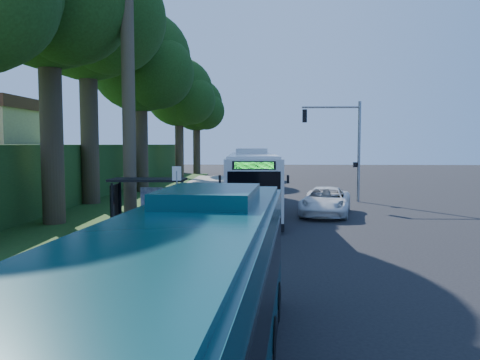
{
  "coord_description": "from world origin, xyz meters",
  "views": [
    {
      "loc": [
        -2.27,
        -22.95,
        4.02
      ],
      "look_at": [
        -3.17,
        1.0,
        2.19
      ],
      "focal_mm": 35.0,
      "sensor_mm": 36.0,
      "label": 1
    }
  ],
  "objects_px": {
    "bus_shelter": "(143,195)",
    "white_bus": "(252,182)",
    "teal_bus": "(188,314)",
    "pickup": "(326,201)"
  },
  "relations": [
    {
      "from": "bus_shelter",
      "to": "white_bus",
      "type": "distance_m",
      "value": 8.31
    },
    {
      "from": "bus_shelter",
      "to": "white_bus",
      "type": "height_order",
      "value": "white_bus"
    },
    {
      "from": "teal_bus",
      "to": "pickup",
      "type": "bearing_deg",
      "value": 81.21
    },
    {
      "from": "white_bus",
      "to": "teal_bus",
      "type": "distance_m",
      "value": 20.47
    },
    {
      "from": "bus_shelter",
      "to": "white_bus",
      "type": "bearing_deg",
      "value": 55.95
    },
    {
      "from": "white_bus",
      "to": "teal_bus",
      "type": "height_order",
      "value": "white_bus"
    },
    {
      "from": "white_bus",
      "to": "pickup",
      "type": "relative_size",
      "value": 2.26
    },
    {
      "from": "bus_shelter",
      "to": "pickup",
      "type": "distance_m",
      "value": 11.11
    },
    {
      "from": "bus_shelter",
      "to": "teal_bus",
      "type": "distance_m",
      "value": 14.15
    },
    {
      "from": "pickup",
      "to": "teal_bus",
      "type": "bearing_deg",
      "value": -90.92
    }
  ]
}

